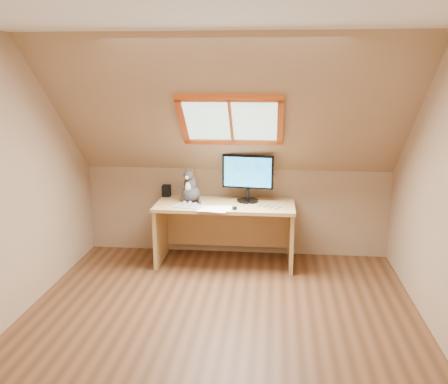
# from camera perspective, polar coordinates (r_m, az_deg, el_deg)

# --- Properties ---
(ground) EXTENTS (3.50, 3.50, 0.00)m
(ground) POSITION_cam_1_polar(r_m,az_deg,el_deg) (4.40, -0.52, -14.70)
(ground) COLOR brown
(ground) RESTS_ON ground
(room_shell) EXTENTS (3.52, 3.52, 2.41)m
(room_shell) POSITION_cam_1_polar(r_m,az_deg,el_deg) (3.84, -0.72, 3.78)
(room_shell) COLOR tan
(room_shell) RESTS_ON ground
(desk) EXTENTS (1.51, 0.66, 0.69)m
(desk) POSITION_cam_1_polar(r_m,az_deg,el_deg) (5.56, 0.19, -3.29)
(desk) COLOR tan
(desk) RESTS_ON ground
(monitor) EXTENTS (0.56, 0.24, 0.52)m
(monitor) POSITION_cam_1_polar(r_m,az_deg,el_deg) (5.46, 2.74, 1.94)
(monitor) COLOR black
(monitor) RESTS_ON desk
(cat) EXTENTS (0.27, 0.30, 0.39)m
(cat) POSITION_cam_1_polar(r_m,az_deg,el_deg) (5.49, -3.85, 0.30)
(cat) COLOR #3B3634
(cat) RESTS_ON desk
(desk_speaker) EXTENTS (0.09, 0.09, 0.13)m
(desk_speaker) POSITION_cam_1_polar(r_m,az_deg,el_deg) (5.77, -6.60, 0.15)
(desk_speaker) COLOR black
(desk_speaker) RESTS_ON desk
(graphics_tablet) EXTENTS (0.33, 0.26, 0.01)m
(graphics_tablet) POSITION_cam_1_polar(r_m,az_deg,el_deg) (5.33, -3.99, -1.58)
(graphics_tablet) COLOR #B2B2B7
(graphics_tablet) RESTS_ON desk
(mouse) EXTENTS (0.06, 0.10, 0.03)m
(mouse) POSITION_cam_1_polar(r_m,az_deg,el_deg) (5.20, 1.20, -1.85)
(mouse) COLOR black
(mouse) RESTS_ON desk
(papers) EXTENTS (0.35, 0.30, 0.01)m
(papers) POSITION_cam_1_polar(r_m,az_deg,el_deg) (5.19, -0.56, -2.00)
(papers) COLOR white
(papers) RESTS_ON desk
(cables) EXTENTS (0.51, 0.26, 0.01)m
(cables) POSITION_cam_1_polar(r_m,az_deg,el_deg) (5.30, 4.18, -1.70)
(cables) COLOR silver
(cables) RESTS_ON desk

